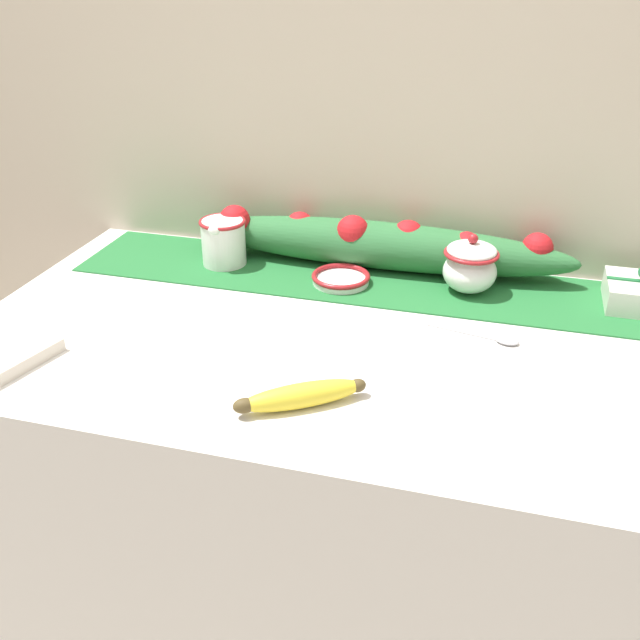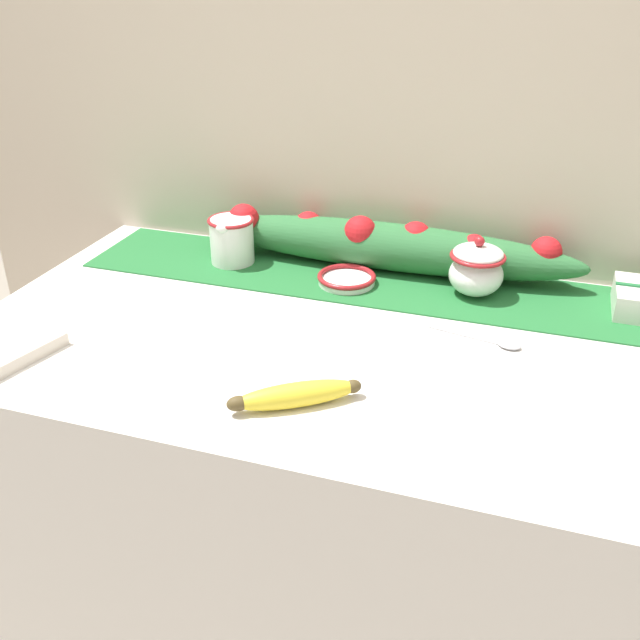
{
  "view_description": "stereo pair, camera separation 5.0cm",
  "coord_description": "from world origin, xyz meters",
  "views": [
    {
      "loc": [
        0.25,
        -1.08,
        1.49
      ],
      "look_at": [
        -0.03,
        -0.04,
        0.92
      ],
      "focal_mm": 40.0,
      "sensor_mm": 36.0,
      "label": 1
    },
    {
      "loc": [
        0.3,
        -1.07,
        1.49
      ],
      "look_at": [
        -0.03,
        -0.04,
        0.92
      ],
      "focal_mm": 40.0,
      "sensor_mm": 36.0,
      "label": 2
    }
  ],
  "objects": [
    {
      "name": "countertop",
      "position": [
        0.0,
        0.0,
        0.44
      ],
      "size": [
        1.36,
        0.74,
        0.87
      ],
      "primitive_type": "cube",
      "color": "silver",
      "rests_on": "ground_plane"
    },
    {
      "name": "back_wall",
      "position": [
        0.0,
        0.39,
        1.2
      ],
      "size": [
        2.16,
        0.04,
        2.4
      ],
      "primitive_type": "cube",
      "color": "beige",
      "rests_on": "ground_plane"
    },
    {
      "name": "table_runner",
      "position": [
        0.0,
        0.24,
        0.87
      ],
      "size": [
        1.25,
        0.24,
        0.0
      ],
      "primitive_type": "cube",
      "color": "#236B33",
      "rests_on": "countertop"
    },
    {
      "name": "cream_pitcher",
      "position": [
        -0.33,
        0.24,
        0.93
      ],
      "size": [
        0.1,
        0.12,
        0.1
      ],
      "color": "white",
      "rests_on": "countertop"
    },
    {
      "name": "sugar_bowl",
      "position": [
        0.2,
        0.24,
        0.93
      ],
      "size": [
        0.11,
        0.11,
        0.12
      ],
      "color": "white",
      "rests_on": "countertop"
    },
    {
      "name": "small_dish",
      "position": [
        -0.06,
        0.21,
        0.88
      ],
      "size": [
        0.12,
        0.12,
        0.02
      ],
      "color": "white",
      "rests_on": "countertop"
    },
    {
      "name": "banana",
      "position": [
        -0.01,
        -0.23,
        0.89
      ],
      "size": [
        0.19,
        0.14,
        0.04
      ],
      "rotation": [
        0.0,
        0.0,
        0.58
      ],
      "color": "yellow",
      "rests_on": "countertop"
    },
    {
      "name": "spoon",
      "position": [
        0.27,
        0.05,
        0.88
      ],
      "size": [
        0.17,
        0.05,
        0.01
      ],
      "rotation": [
        0.0,
        0.0,
        -0.2
      ],
      "color": "#B7B7BC",
      "rests_on": "countertop"
    },
    {
      "name": "poinsettia_garland",
      "position": [
        -0.0,
        0.31,
        0.93
      ],
      "size": [
        0.82,
        0.11,
        0.12
      ],
      "color": "#2D6B38",
      "rests_on": "countertop"
    }
  ]
}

